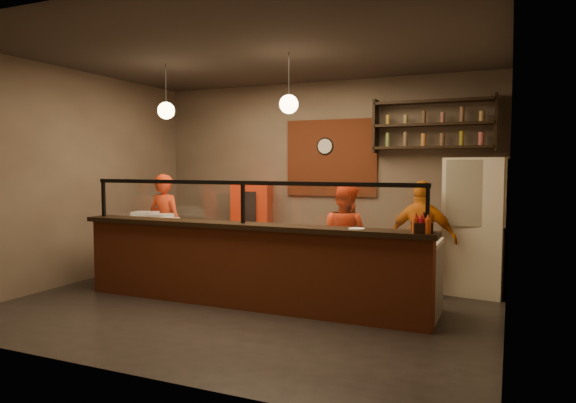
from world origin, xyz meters
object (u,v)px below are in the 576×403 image
at_px(pizza_dough, 232,228).
at_px(pepper_mill, 425,222).
at_px(cook_left, 165,225).
at_px(cook_mid, 345,238).
at_px(red_cooler, 252,224).
at_px(fridge, 476,226).
at_px(wall_clock, 325,146).
at_px(cook_right, 422,239).
at_px(condiment_caddy, 422,228).

relative_size(pizza_dough, pepper_mill, 2.65).
relative_size(cook_left, cook_mid, 1.08).
bearing_deg(pizza_dough, red_cooler, 109.28).
height_order(cook_mid, pepper_mill, cook_mid).
distance_m(red_cooler, pepper_mill, 4.13).
xyz_separation_m(fridge, red_cooler, (-3.75, 0.49, -0.19)).
bearing_deg(pepper_mill, red_cooler, 144.22).
relative_size(wall_clock, red_cooler, 0.20).
height_order(cook_left, fridge, fridge).
bearing_deg(pizza_dough, cook_right, 19.30).
bearing_deg(red_cooler, pizza_dough, -85.69).
distance_m(cook_left, fridge, 4.72).
xyz_separation_m(red_cooler, pizza_dough, (0.65, -1.86, 0.16)).
bearing_deg(condiment_caddy, red_cooler, 143.07).
xyz_separation_m(fridge, pepper_mill, (-0.41, -1.91, 0.23)).
bearing_deg(cook_right, cook_mid, 15.76).
bearing_deg(red_cooler, cook_left, -140.11).
relative_size(cook_right, fridge, 0.84).
bearing_deg(cook_right, wall_clock, -28.57).
distance_m(red_cooler, condiment_caddy, 4.17).
bearing_deg(wall_clock, cook_left, -143.47).
bearing_deg(fridge, cook_right, -134.48).
distance_m(wall_clock, fridge, 2.87).
relative_size(wall_clock, cook_left, 0.18).
bearing_deg(cook_mid, cook_right, -152.75).
height_order(cook_right, red_cooler, cook_right).
bearing_deg(wall_clock, cook_right, -35.36).
bearing_deg(cook_right, pizza_dough, 26.09).
xyz_separation_m(cook_right, pepper_mill, (0.24, -1.40, 0.38)).
height_order(wall_clock, pizza_dough, wall_clock).
bearing_deg(pepper_mill, cook_right, 99.71).
distance_m(wall_clock, condiment_caddy, 3.62).
bearing_deg(fridge, pepper_mill, -94.56).
xyz_separation_m(cook_left, cook_mid, (2.96, 0.12, -0.06)).
bearing_deg(condiment_caddy, cook_mid, 133.45).
distance_m(wall_clock, pizza_dough, 2.54).
distance_m(condiment_caddy, pepper_mill, 0.11).
bearing_deg(cook_mid, pizza_dough, 44.45).
distance_m(cook_mid, pizza_dough, 1.58).
height_order(fridge, red_cooler, fridge).
bearing_deg(pepper_mill, pizza_dough, 168.51).
relative_size(wall_clock, cook_mid, 0.20).
distance_m(cook_right, pizza_dough, 2.59).
relative_size(fridge, pepper_mill, 8.89).
xyz_separation_m(fridge, pizza_dough, (-3.10, -1.36, -0.03)).
bearing_deg(cook_mid, condiment_caddy, 151.73).
bearing_deg(cook_mid, red_cooler, -11.21).
xyz_separation_m(red_cooler, pepper_mill, (3.33, -2.40, 0.42)).
bearing_deg(cook_right, cook_left, 10.83).
distance_m(fridge, pizza_dough, 3.38).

